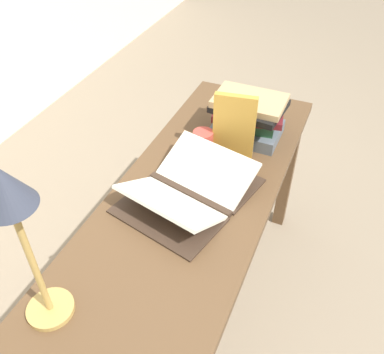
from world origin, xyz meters
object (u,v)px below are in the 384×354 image
at_px(book_stack_tall, 248,117).
at_px(reading_lamp, 13,212).
at_px(open_book, 189,190).
at_px(book_standing_upright, 234,127).
at_px(coffee_mug, 203,143).

xyz_separation_m(book_stack_tall, reading_lamp, (-1.02, 0.25, 0.30)).
xyz_separation_m(open_book, reading_lamp, (-0.57, 0.17, 0.36)).
relative_size(open_book, book_stack_tall, 1.76).
height_order(book_stack_tall, book_standing_upright, book_standing_upright).
height_order(open_book, book_stack_tall, book_stack_tall).
relative_size(book_stack_tall, coffee_mug, 2.83).
xyz_separation_m(open_book, book_stack_tall, (0.44, -0.08, 0.06)).
bearing_deg(coffee_mug, reading_lamp, 171.66).
relative_size(open_book, coffee_mug, 4.99).
distance_m(open_book, book_standing_upright, 0.32).
height_order(book_standing_upright, reading_lamp, reading_lamp).
height_order(open_book, coffee_mug, open_book).
relative_size(book_stack_tall, reading_lamp, 0.60).
distance_m(book_standing_upright, reading_lamp, 0.93).
xyz_separation_m(book_stack_tall, book_standing_upright, (-0.15, 0.01, 0.04)).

